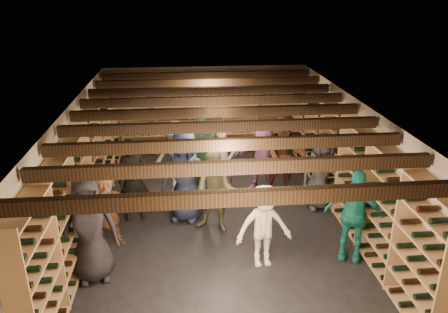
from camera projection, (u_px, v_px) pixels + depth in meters
ground at (218, 218)px, 9.02m from camera, size 8.00×8.00×0.00m
walls at (218, 164)px, 8.57m from camera, size 5.52×8.02×2.40m
ceiling at (218, 105)px, 8.13m from camera, size 5.50×8.00×0.01m
ceiling_joists at (218, 112)px, 8.18m from camera, size 5.40×7.12×0.18m
wine_rack_left at (85, 175)px, 8.39m from camera, size 0.32×7.50×2.15m
wine_rack_right at (344, 165)px, 8.85m from camera, size 0.32×7.50×2.15m
wine_rack_back at (207, 115)px, 12.16m from camera, size 4.70×0.30×2.15m
crate_stack_left at (189, 158)px, 11.20m from camera, size 0.53×0.38×0.68m
crate_stack_right at (202, 176)px, 10.35m from camera, size 0.57×0.45×0.51m
crate_loose at (213, 187)px, 10.19m from camera, size 0.57×0.45×0.17m
person_0 at (90, 230)px, 6.87m from camera, size 0.98×0.73×1.81m
person_1 at (133, 180)px, 8.71m from camera, size 0.69×0.52×1.70m
person_2 at (215, 192)px, 8.30m from camera, size 0.97×0.87×1.63m
person_3 at (264, 227)px, 7.26m from camera, size 1.01×0.65×1.49m
person_4 at (353, 215)px, 7.44m from camera, size 1.06×0.74×1.67m
person_5 at (106, 209)px, 7.83m from camera, size 1.45×0.86×1.49m
person_6 at (185, 176)px, 8.66m from camera, size 1.08×0.88×1.90m
person_7 at (223, 162)px, 9.65m from camera, size 0.63×0.45×1.64m
person_8 at (285, 156)px, 9.69m from camera, size 1.00×0.83×1.88m
person_9 at (177, 158)px, 9.83m from camera, size 1.21×0.86×1.70m
person_10 at (201, 154)px, 9.86m from camera, size 1.13×0.64×1.81m
person_11 at (263, 156)px, 10.02m from camera, size 1.57×1.03×1.62m
person_12 at (320, 171)px, 9.15m from camera, size 0.89×0.64×1.68m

